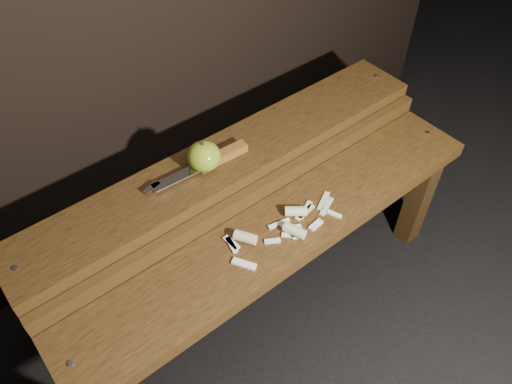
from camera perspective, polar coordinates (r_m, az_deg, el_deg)
ground at (r=1.60m, az=1.38°, el=-12.31°), size 60.00×60.00×0.00m
bench_front_tier at (r=1.28m, az=3.42°, el=-6.06°), size 1.20×0.20×0.42m
bench_rear_tier at (r=1.35m, az=-2.82°, el=1.52°), size 1.20×0.21×0.50m
apple at (r=1.23m, az=-5.97°, el=4.08°), size 0.08×0.08×0.09m
knife at (r=1.26m, az=-4.85°, el=3.68°), size 0.29×0.05×0.03m
apple_scraps at (r=1.22m, az=2.90°, el=-4.01°), size 0.33×0.13×0.03m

